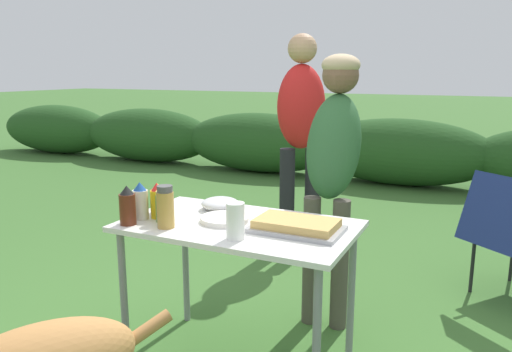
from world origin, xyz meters
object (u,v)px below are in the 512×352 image
Objects in this scene: plate_stack at (225,219)px; relish_jar at (163,207)px; mixing_bowl at (220,204)px; standing_person_in_navy_coat at (301,122)px; paper_cup_stack at (235,221)px; spice_jar at (165,207)px; standing_person_in_olive_jacket at (333,154)px; folding_table at (239,239)px; mayo_bottle at (140,202)px; beer_bottle at (158,199)px; food_tray at (297,226)px; bbq_sauce_bottle at (127,206)px; mustard_bottle at (157,201)px.

relish_jar is at bearing -155.13° from plate_stack.
standing_person_in_navy_coat is (-0.14, 1.58, 0.27)m from mixing_bowl.
paper_cup_stack is at bearing -52.64° from mixing_bowl.
standing_person_in_olive_jacket is (0.53, 0.88, 0.16)m from spice_jar.
folding_table is 0.52m from mayo_bottle.
folding_table is 4.70× the size of plate_stack.
spice_jar is (-0.20, -0.20, 0.08)m from plate_stack.
paper_cup_stack is 0.81× the size of spice_jar.
beer_bottle is at bearing -177.03° from plate_stack.
plate_stack is 1.27× the size of mayo_bottle.
food_tray is 2.23× the size of mayo_bottle.
bbq_sauce_bottle is at bearing -176.82° from paper_cup_stack.
standing_person_in_olive_jacket is at bearing 69.88° from folding_table.
food_tray is 0.24× the size of standing_person_in_navy_coat.
relish_jar is (0.06, -0.04, -0.01)m from mustard_bottle.
mixing_bowl is 0.99× the size of spice_jar.
mayo_bottle is 1.11m from standing_person_in_olive_jacket.
plate_stack is 1.18× the size of mixing_bowl.
bbq_sauce_bottle is at bearing -131.24° from standing_person_in_olive_jacket.
standing_person_in_navy_coat reaches higher than food_tray.
plate_stack is 0.38m from beer_bottle.
mixing_bowl is 1.11× the size of mustard_bottle.
mayo_bottle is (-0.76, -0.14, 0.06)m from food_tray.
plate_stack is 1.32× the size of mustard_bottle.
mustard_bottle is 0.11× the size of standing_person_in_olive_jacket.
beer_bottle reaches higher than plate_stack.
mayo_bottle is at bearing -174.46° from relish_jar.
bbq_sauce_bottle is at bearing -88.52° from mayo_bottle.
bbq_sauce_bottle is (-0.01, -0.22, 0.01)m from beer_bottle.
folding_table is 0.71× the size of standing_person_in_olive_jacket.
beer_bottle is (-0.38, -0.02, 0.06)m from plate_stack.
mayo_bottle is at bearing 91.48° from bbq_sauce_bottle.
food_tray is at bearing 1.01° from plate_stack.
food_tray is 2.54× the size of paper_cup_stack.
relish_jar is at bearing 169.48° from paper_cup_stack.
bbq_sauce_bottle is (-0.27, -0.41, 0.06)m from mixing_bowl.
beer_bottle is at bearing 86.21° from bbq_sauce_bottle.
folding_table is at bearing 35.52° from spice_jar.
mustard_bottle is 0.10× the size of standing_person_in_navy_coat.
standing_person_in_olive_jacket is (0.25, 0.69, 0.33)m from folding_table.
relish_jar is (0.12, 0.11, -0.02)m from bbq_sauce_bottle.
relish_jar is at bearing -125.07° from standing_person_in_navy_coat.
mustard_bottle reaches higher than food_tray.
standing_person_in_olive_jacket is at bearing 93.34° from food_tray.
mustard_bottle is 1.03m from standing_person_in_olive_jacket.
relish_jar is (-0.34, -0.12, 0.15)m from folding_table.
spice_jar is at bearing -123.11° from standing_person_in_navy_coat.
food_tray is 0.52m from mixing_bowl.
standing_person_in_olive_jacket is at bearing 79.76° from paper_cup_stack.
standing_person_in_olive_jacket is (0.70, 0.71, 0.18)m from beer_bottle.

